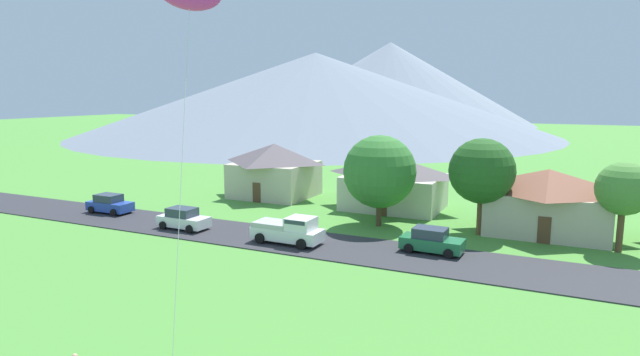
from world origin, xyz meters
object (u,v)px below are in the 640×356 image
house_right_center (394,182)px  tree_center (482,171)px  tree_left_of_center (624,189)px  pickup_truck_white_west_side (289,230)px  house_rightmost (547,200)px  parked_car_green_mid_west (432,241)px  parked_car_white_west_end (183,219)px  kite_flyer_with_kite (190,2)px  tree_near_left (380,172)px  house_leftmost (274,169)px  parked_car_blue_mid_east (110,204)px

house_right_center → tree_center: bearing=-35.4°
tree_left_of_center → house_right_center: bearing=159.6°
tree_left_of_center → pickup_truck_white_west_side: tree_left_of_center is taller
house_rightmost → parked_car_green_mid_west: bearing=-127.8°
parked_car_white_west_end → kite_flyer_with_kite: kite_flyer_with_kite is taller
house_rightmost → parked_car_green_mid_west: size_ratio=2.24×
tree_center → pickup_truck_white_west_side: bearing=-144.7°
house_right_center → parked_car_green_mid_west: house_right_center is taller
house_rightmost → tree_near_left: bearing=-165.4°
tree_left_of_center → pickup_truck_white_west_side: 23.16m
tree_near_left → pickup_truck_white_west_side: 9.49m
house_right_center → tree_near_left: bearing=-82.7°
parked_car_green_mid_west → kite_flyer_with_kite: 23.59m
tree_center → house_right_center: bearing=144.6°
tree_near_left → parked_car_white_west_end: 16.25m
house_rightmost → pickup_truck_white_west_side: bearing=-146.5°
house_leftmost → kite_flyer_with_kite: 37.13m
tree_center → pickup_truck_white_west_side: size_ratio=1.43×
tree_center → parked_car_white_west_end: tree_center is taller
house_rightmost → tree_center: 5.78m
pickup_truck_white_west_side → kite_flyer_with_kite: bearing=-72.6°
tree_center → parked_car_green_mid_west: size_ratio=1.75×
house_right_center → tree_near_left: tree_near_left is taller
pickup_truck_white_west_side → house_rightmost: bearing=33.5°
house_right_center → house_rightmost: 13.95m
tree_near_left → pickup_truck_white_west_side: size_ratio=1.43×
parked_car_green_mid_west → parked_car_blue_mid_east: size_ratio=1.01×
tree_near_left → parked_car_green_mid_west: tree_near_left is taller
house_leftmost → parked_car_white_west_end: size_ratio=1.99×
tree_near_left → parked_car_white_west_end: tree_near_left is taller
tree_center → parked_car_blue_mid_east: tree_center is taller
kite_flyer_with_kite → house_leftmost: bearing=115.5°
house_rightmost → tree_center: tree_center is taller
tree_near_left → parked_car_green_mid_west: 8.77m
tree_left_of_center → tree_center: bearing=176.8°
tree_near_left → pickup_truck_white_west_side: tree_near_left is taller
house_leftmost → house_right_center: 13.24m
house_rightmost → parked_car_blue_mid_east: house_rightmost is taller
house_rightmost → tree_left_of_center: tree_left_of_center is taller
house_rightmost → tree_center: (-4.64, -2.53, 2.34)m
tree_near_left → house_rightmost: bearing=14.6°
parked_car_white_west_end → tree_near_left: bearing=29.4°
pickup_truck_white_west_side → parked_car_green_mid_west: bearing=12.7°
tree_left_of_center → tree_center: 9.45m
tree_left_of_center → parked_car_green_mid_west: 13.46m
house_rightmost → pickup_truck_white_west_side: size_ratio=1.83×
house_leftmost → parked_car_blue_mid_east: (-9.48, -13.46, -2.02)m
house_rightmost → tree_near_left: 13.11m
house_leftmost → tree_left_of_center: (31.45, -7.16, 1.52)m
parked_car_blue_mid_east → tree_center: bearing=12.2°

